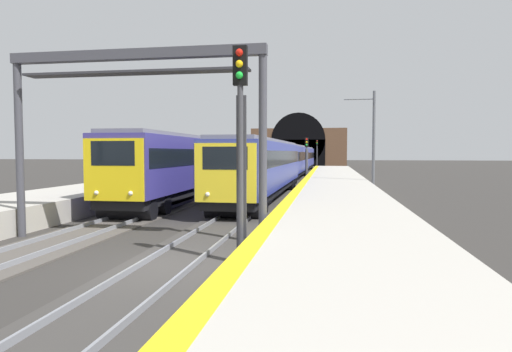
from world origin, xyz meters
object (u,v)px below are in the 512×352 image
(train_main_approaching, at_px, (291,160))
(railway_signal_far, at_px, (317,151))
(train_adjacent_platform, at_px, (244,159))
(overhead_signal_gantry, at_px, (134,94))
(railway_signal_mid, at_px, (307,154))
(catenary_mast_near, at_px, (373,141))
(railway_signal_near, at_px, (240,136))

(train_main_approaching, height_order, railway_signal_far, railway_signal_far)
(train_adjacent_platform, distance_m, overhead_signal_gantry, 33.11)
(railway_signal_far, bearing_deg, railway_signal_mid, 0.00)
(train_main_approaching, bearing_deg, railway_signal_mid, 51.61)
(railway_signal_mid, bearing_deg, train_main_approaching, -129.30)
(railway_signal_mid, height_order, catenary_mast_near, catenary_mast_near)
(railway_signal_mid, relative_size, catenary_mast_near, 0.61)
(train_main_approaching, height_order, railway_signal_mid, railway_signal_mid)
(overhead_signal_gantry, bearing_deg, train_main_approaching, -4.02)
(overhead_signal_gantry, distance_m, catenary_mast_near, 21.92)
(railway_signal_near, bearing_deg, railway_signal_far, -180.00)
(railway_signal_mid, bearing_deg, overhead_signal_gantry, -7.39)
(railway_signal_far, relative_size, catenary_mast_near, 0.73)
(railway_signal_far, height_order, overhead_signal_gantry, overhead_signal_gantry)
(railway_signal_mid, distance_m, catenary_mast_near, 15.04)
(railway_signal_near, relative_size, catenary_mast_near, 0.78)
(railway_signal_far, bearing_deg, train_main_approaching, -2.62)
(train_main_approaching, bearing_deg, railway_signal_near, 3.76)
(catenary_mast_near, bearing_deg, railway_signal_near, 165.73)
(railway_signal_mid, distance_m, railway_signal_far, 42.45)
(train_adjacent_platform, bearing_deg, railway_signal_mid, 93.55)
(train_adjacent_platform, xyz_separation_m, overhead_signal_gantry, (-32.90, -2.46, 2.76))
(overhead_signal_gantry, height_order, catenary_mast_near, catenary_mast_near)
(railway_signal_far, distance_m, overhead_signal_gantry, 75.96)
(railway_signal_mid, xyz_separation_m, railway_signal_far, (42.44, 0.00, 0.49))
(train_main_approaching, xyz_separation_m, overhead_signal_gantry, (-34.91, 2.46, 2.91))
(catenary_mast_near, bearing_deg, train_main_approaching, 26.03)
(railway_signal_mid, xyz_separation_m, overhead_signal_gantry, (-33.37, 4.33, 2.27))
(catenary_mast_near, bearing_deg, train_adjacent_platform, 42.83)
(overhead_signal_gantry, bearing_deg, railway_signal_mid, -7.39)
(train_main_approaching, distance_m, train_adjacent_platform, 5.31)
(railway_signal_mid, xyz_separation_m, catenary_mast_near, (-13.89, -5.66, 1.09))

